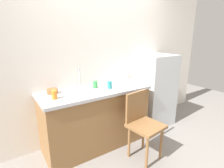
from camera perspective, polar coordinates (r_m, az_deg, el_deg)
The scene contains 12 objects.
ground_plane at distance 2.58m, azimuth 8.74°, elevation -23.16°, with size 8.00×8.00×0.00m, color gray.
back_wall at distance 2.84m, azimuth -3.96°, elevation 9.10°, with size 4.80×0.10×2.58m, color white.
cabinet_base at distance 2.66m, azimuth -5.18°, elevation -11.09°, with size 1.52×0.60×0.83m, color olive.
countertop at distance 2.50m, azimuth -5.42°, elevation -2.14°, with size 1.56×0.64×0.04m, color #B7B7BC.
faucet at distance 2.62m, azimuth -10.51°, elevation 2.13°, with size 0.02×0.02×0.28m, color #B7B7BC.
refrigerator at distance 3.29m, azimuth 13.51°, elevation -1.92°, with size 0.63×0.57×1.28m, color silver.
chair at distance 2.39m, azimuth 9.85°, elevation -12.19°, with size 0.45×0.45×0.89m.
dish_tray at distance 2.81m, azimuth 3.09°, elevation 0.88°, with size 0.28×0.20×0.05m, color white.
terracotta_bowl at distance 2.43m, azimuth -18.83°, elevation -2.20°, with size 0.14×0.14×0.06m, color #B25B33.
cup_orange at distance 2.20m, azimuth -18.25°, elevation -3.34°, with size 0.07×0.07×0.10m, color orange.
cup_green at distance 2.54m, azimuth -5.47°, elevation -0.14°, with size 0.07×0.07×0.10m, color green.
cup_teal at distance 2.51m, azimuth -0.76°, elevation -0.25°, with size 0.07×0.07×0.11m, color teal.
Camera 1 is at (-1.40, -1.45, 1.60)m, focal length 28.10 mm.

